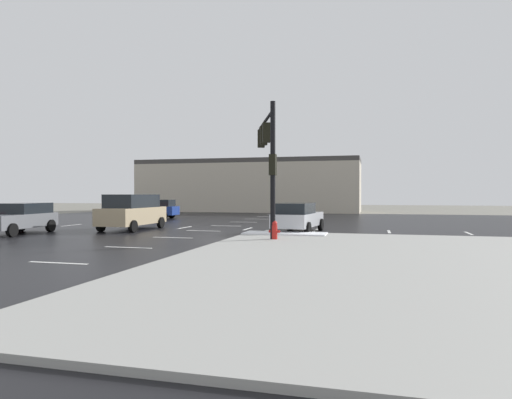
# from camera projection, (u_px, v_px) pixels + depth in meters

# --- Properties ---
(ground_plane) EXTENTS (120.00, 120.00, 0.00)m
(ground_plane) POSITION_uv_depth(u_px,v_px,m) (216.00, 229.00, 27.03)
(ground_plane) COLOR slate
(road_asphalt) EXTENTS (44.00, 44.00, 0.02)m
(road_asphalt) POSITION_uv_depth(u_px,v_px,m) (216.00, 228.00, 27.03)
(road_asphalt) COLOR black
(road_asphalt) RESTS_ON ground_plane
(sidewalk_corner) EXTENTS (18.00, 18.00, 0.14)m
(sidewalk_corner) POSITION_uv_depth(u_px,v_px,m) (480.00, 267.00, 12.42)
(sidewalk_corner) COLOR #9E9E99
(sidewalk_corner) RESTS_ON ground_plane
(snow_strip_curbside) EXTENTS (4.00, 1.60, 0.06)m
(snow_strip_curbside) POSITION_uv_depth(u_px,v_px,m) (285.00, 233.00, 21.91)
(snow_strip_curbside) COLOR white
(snow_strip_curbside) RESTS_ON sidewalk_corner
(lane_markings) EXTENTS (36.15, 36.15, 0.01)m
(lane_markings) POSITION_uv_depth(u_px,v_px,m) (228.00, 230.00, 25.40)
(lane_markings) COLOR silver
(lane_markings) RESTS_ON road_asphalt
(traffic_signal_mast) EXTENTS (2.01, 5.18, 5.93)m
(traffic_signal_mast) POSITION_uv_depth(u_px,v_px,m) (268.00, 148.00, 21.11)
(traffic_signal_mast) COLOR black
(traffic_signal_mast) RESTS_ON sidewalk_corner
(fire_hydrant) EXTENTS (0.48, 0.26, 0.79)m
(fire_hydrant) POSITION_uv_depth(u_px,v_px,m) (274.00, 230.00, 19.38)
(fire_hydrant) COLOR red
(fire_hydrant) RESTS_ON sidewalk_corner
(strip_building_background) EXTENTS (25.46, 8.00, 6.00)m
(strip_building_background) POSITION_uv_depth(u_px,v_px,m) (249.00, 186.00, 52.86)
(strip_building_background) COLOR #BCB29E
(strip_building_background) RESTS_ON ground_plane
(sedan_blue) EXTENTS (4.64, 2.31, 1.58)m
(sedan_blue) POSITION_uv_depth(u_px,v_px,m) (152.00, 209.00, 37.14)
(sedan_blue) COLOR navy
(sedan_blue) RESTS_ON road_asphalt
(suv_tan) EXTENTS (2.17, 4.84, 2.03)m
(suv_tan) POSITION_uv_depth(u_px,v_px,m) (132.00, 211.00, 25.87)
(suv_tan) COLOR tan
(suv_tan) RESTS_ON road_asphalt
(sedan_silver) EXTENTS (2.38, 4.67, 1.58)m
(sedan_silver) POSITION_uv_depth(u_px,v_px,m) (297.00, 217.00, 24.08)
(sedan_silver) COLOR #B7BABF
(sedan_silver) RESTS_ON road_asphalt
(sedan_grey) EXTENTS (2.38, 4.66, 1.58)m
(sedan_grey) POSITION_uv_depth(u_px,v_px,m) (19.00, 218.00, 23.36)
(sedan_grey) COLOR slate
(sedan_grey) RESTS_ON road_asphalt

